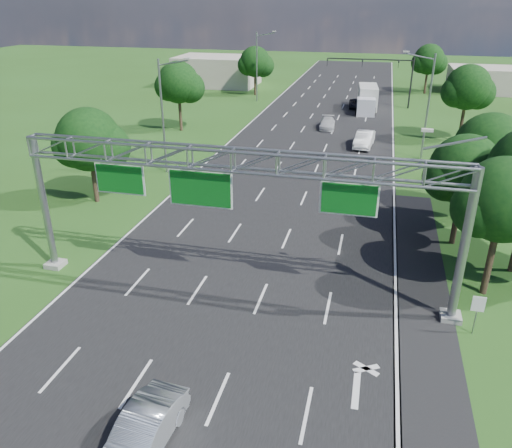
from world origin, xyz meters
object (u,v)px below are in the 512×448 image
(traffic_signal, at_px, (387,70))
(silver_sedan, at_px, (143,433))
(sign_gantry, at_px, (235,172))
(box_truck, at_px, (367,99))
(regulatory_sign, at_px, (478,307))

(traffic_signal, bearing_deg, silver_sedan, -96.70)
(silver_sedan, bearing_deg, traffic_signal, 87.52)
(sign_gantry, xyz_separation_m, traffic_signal, (7.15, 53.00, -1.72))
(box_truck, bearing_deg, silver_sedan, -99.61)
(sign_gantry, distance_m, traffic_signal, 53.51)
(sign_gantry, bearing_deg, box_truck, 84.43)
(sign_gantry, height_order, silver_sedan, sign_gantry)
(regulatory_sign, xyz_separation_m, silver_sedan, (-12.43, -9.93, -0.75))
(silver_sedan, relative_size, box_truck, 0.52)
(sign_gantry, bearing_deg, traffic_signal, 82.32)
(regulatory_sign, distance_m, traffic_signal, 54.37)
(silver_sedan, distance_m, box_truck, 61.26)
(sign_gantry, distance_m, regulatory_sign, 13.25)
(silver_sedan, height_order, box_truck, box_truck)
(regulatory_sign, height_order, box_truck, box_truck)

